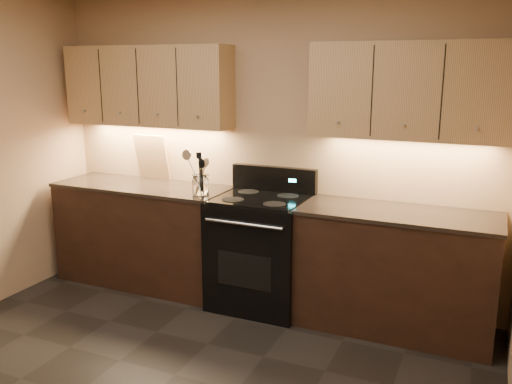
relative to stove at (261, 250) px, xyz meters
The scene contains 13 objects.
wall_back 0.88m from the stove, 104.10° to the left, with size 4.00×0.04×2.60m, color tan.
counter_left 1.18m from the stove, behind, with size 1.62×0.62×0.93m.
counter_right 1.10m from the stove, ahead, with size 1.46×0.62×0.93m.
stove is the anchor object (origin of this frame).
upper_cab_left 1.78m from the stove, behind, with size 1.60×0.30×0.70m, color tan.
upper_cab_right 1.73m from the stove, ahead, with size 1.44×0.30×0.70m, color tan.
outlet_plate 1.55m from the stove, 167.24° to the left, with size 0.09×0.01×0.12m, color #B2B5BA.
utensil_crock 0.74m from the stove, 167.33° to the right, with size 0.15×0.15×0.17m.
cutting_board 1.43m from the stove, 167.87° to the left, with size 0.34×0.02×0.43m, color tan.
wooden_spoon 0.82m from the stove, 167.15° to the right, with size 0.06×0.06×0.29m, color tan, non-canonical shape.
black_spoon 0.80m from the stove, 169.21° to the right, with size 0.06×0.06×0.30m, color black, non-canonical shape.
black_turner 0.82m from the stove, 165.89° to the right, with size 0.08×0.08×0.35m, color black, non-canonical shape.
steel_skimmer 0.82m from the stove, 165.02° to the right, with size 0.09×0.09×0.38m, color silver, non-canonical shape.
Camera 1 is at (1.78, -2.25, 1.98)m, focal length 38.00 mm.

